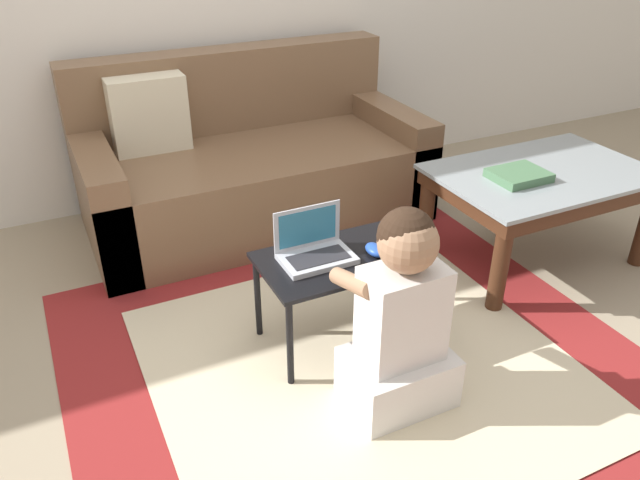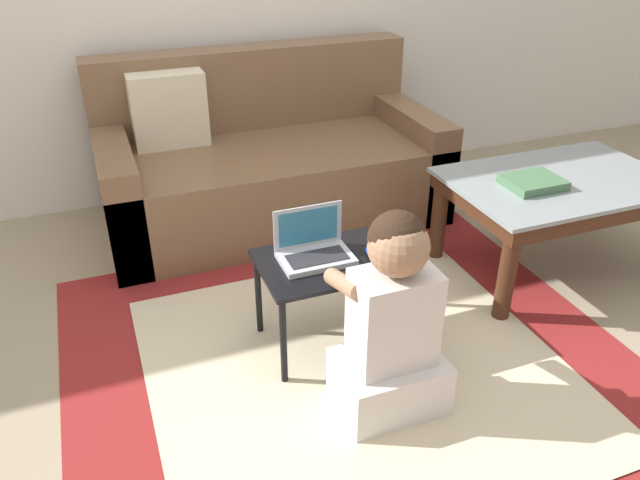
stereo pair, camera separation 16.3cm
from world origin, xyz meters
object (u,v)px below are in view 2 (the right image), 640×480
laptop_desk (339,269)px  person_seated (392,324)px  laptop (314,250)px  computer_mouse (375,252)px  book_on_table (533,182)px  couch (267,164)px  coffee_table (558,193)px

laptop_desk → person_seated: 0.38m
laptop → computer_mouse: bearing=-18.2°
laptop_desk → laptop: (-0.08, 0.03, 0.08)m
laptop_desk → computer_mouse: computer_mouse is taller
computer_mouse → book_on_table: size_ratio=0.41×
laptop → couch: bearing=82.0°
laptop_desk → laptop: laptop is taller
coffee_table → computer_mouse: (-0.97, -0.19, 0.02)m
couch → book_on_table: bearing=-49.6°
laptop_desk → couch: bearing=86.3°
coffee_table → person_seated: bearing=-153.5°
laptop → computer_mouse: laptop is taller
coffee_table → laptop: bearing=-174.0°
person_seated → computer_mouse: bearing=73.8°
coffee_table → computer_mouse: coffee_table is taller
person_seated → laptop: bearing=105.1°
coffee_table → book_on_table: book_on_table is taller
laptop_desk → laptop: size_ratio=2.24×
couch → computer_mouse: size_ratio=17.66×
person_seated → book_on_table: 1.04m
coffee_table → computer_mouse: 0.99m
book_on_table → laptop: bearing=-174.3°
coffee_table → laptop: size_ratio=3.67×
laptop → coffee_table: bearing=6.0°
coffee_table → book_on_table: bearing=-172.1°
couch → laptop: couch is taller
book_on_table → couch: bearing=130.4°
couch → person_seated: size_ratio=2.33×
coffee_table → laptop_desk: coffee_table is taller
couch → laptop: size_ratio=6.51×
couch → laptop_desk: size_ratio=2.91×
coffee_table → computer_mouse: size_ratio=9.95×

